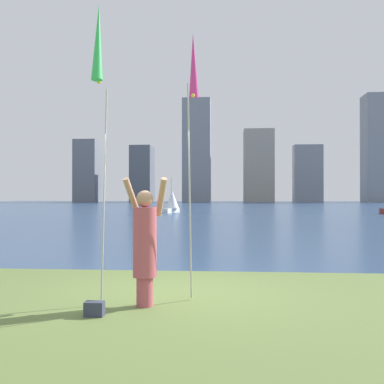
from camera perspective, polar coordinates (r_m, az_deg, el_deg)
ground at (r=58.27m, az=3.78°, el=-2.06°), size 120.00×138.00×0.12m
person at (r=6.55m, az=-5.96°, el=-6.36°), size 0.68×0.50×1.85m
kite_flag_left at (r=6.80m, az=-11.72°, el=16.96°), size 0.16×0.61×4.31m
kite_flag_right at (r=7.48m, az=0.15°, el=14.73°), size 0.16×1.20×4.17m
bag at (r=6.26m, az=-12.20°, el=-14.19°), size 0.25×0.16×0.19m
sailboat_4 at (r=41.65m, az=-2.53°, el=-1.18°), size 1.60×2.54×3.22m
skyline_tower_0 at (r=115.06m, az=-12.97°, el=2.57°), size 5.51×7.23×15.20m
skyline_tower_1 at (r=112.01m, az=-6.28°, el=2.25°), size 5.07×7.52×13.67m
skyline_tower_2 at (r=107.99m, az=0.60°, el=5.21°), size 6.56×5.30×24.44m
skyline_tower_3 at (r=111.59m, az=8.37°, el=3.24°), size 7.16×7.29×17.48m
skyline_tower_4 at (r=110.76m, az=14.35°, el=2.25°), size 6.60×4.19×13.51m
skyline_tower_5 at (r=114.09m, az=22.17°, el=5.09°), size 5.62×6.24×25.04m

